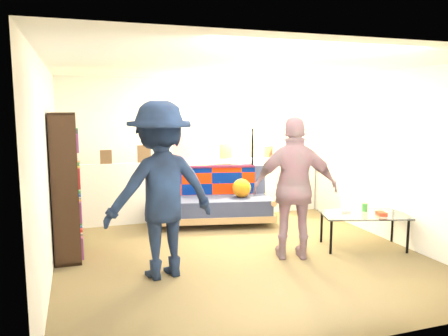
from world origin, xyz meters
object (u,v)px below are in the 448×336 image
(bookshelf, at_px, (66,190))
(person_left, at_px, (161,190))
(futon_sofa, at_px, (214,200))
(coffee_table, at_px, (364,216))
(person_right, at_px, (295,189))
(floor_lamp, at_px, (252,151))

(bookshelf, distance_m, person_left, 1.47)
(futon_sofa, height_order, coffee_table, futon_sofa)
(person_left, relative_size, person_right, 1.10)
(person_left, distance_m, person_right, 1.68)
(futon_sofa, bearing_deg, coffee_table, -50.37)
(futon_sofa, bearing_deg, bookshelf, -158.22)
(futon_sofa, xyz_separation_m, person_left, (-1.23, -1.95, 0.60))
(bookshelf, bearing_deg, person_right, -20.77)
(coffee_table, relative_size, person_left, 0.64)
(person_right, bearing_deg, bookshelf, -1.55)
(coffee_table, distance_m, person_left, 2.82)
(futon_sofa, distance_m, person_left, 2.39)
(futon_sofa, bearing_deg, person_right, -76.75)
(coffee_table, distance_m, floor_lamp, 2.26)
(floor_lamp, xyz_separation_m, person_right, (-0.25, -2.04, -0.26))
(person_right, bearing_deg, futon_sofa, -57.53)
(coffee_table, xyz_separation_m, floor_lamp, (-0.83, 1.98, 0.71))
(floor_lamp, height_order, person_left, person_left)
(floor_lamp, distance_m, person_right, 2.08)
(floor_lamp, relative_size, person_left, 0.83)
(bookshelf, height_order, coffee_table, bookshelf)
(bookshelf, height_order, floor_lamp, bookshelf)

